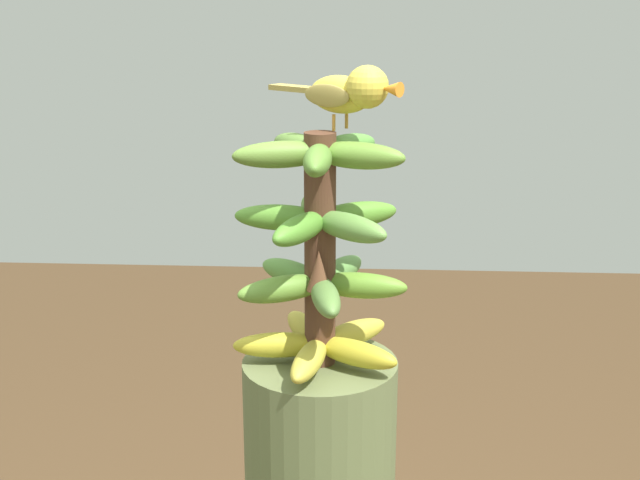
{
  "coord_description": "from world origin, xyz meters",
  "views": [
    {
      "loc": [
        -0.07,
        1.2,
        1.7
      ],
      "look_at": [
        0.0,
        0.0,
        1.35
      ],
      "focal_mm": 47.46,
      "sensor_mm": 36.0,
      "label": 1
    }
  ],
  "objects": [
    {
      "name": "banana_bunch",
      "position": [
        -0.0,
        0.0,
        1.33
      ],
      "size": [
        0.27,
        0.27,
        0.36
      ],
      "color": "#4C2D1E",
      "rests_on": "banana_tree"
    },
    {
      "name": "perched_bird",
      "position": [
        -0.04,
        -0.02,
        1.57
      ],
      "size": [
        0.2,
        0.16,
        0.1
      ],
      "color": "#C68933",
      "rests_on": "banana_bunch"
    }
  ]
}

